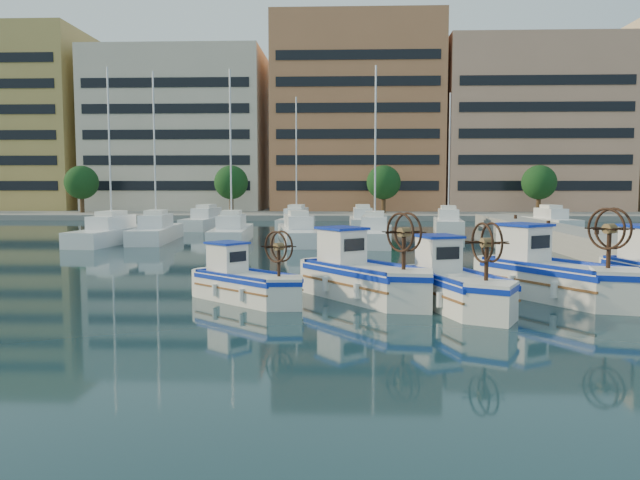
{
  "coord_description": "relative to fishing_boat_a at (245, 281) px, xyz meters",
  "views": [
    {
      "loc": [
        -0.61,
        -20.03,
        3.82
      ],
      "look_at": [
        -1.64,
        6.49,
        1.5
      ],
      "focal_mm": 35.0,
      "sensor_mm": 36.0,
      "label": 1
    }
  ],
  "objects": [
    {
      "name": "fishing_boat_b",
      "position": [
        3.9,
        0.56,
        0.16
      ],
      "size": [
        4.34,
        4.84,
        3.01
      ],
      "rotation": [
        0.0,
        0.0,
        0.65
      ],
      "color": "white",
      "rests_on": "ground"
    },
    {
      "name": "ground",
      "position": [
        3.91,
        -0.33,
        -0.67
      ],
      "size": [
        300.0,
        300.0,
        0.0
      ],
      "primitive_type": "plane",
      "color": "#17373D",
      "rests_on": "ground"
    },
    {
      "name": "yacht_marina",
      "position": [
        0.27,
        27.42,
        -0.14
      ],
      "size": [
        36.63,
        23.52,
        11.5
      ],
      "color": "white",
      "rests_on": "ground"
    },
    {
      "name": "fishing_boat_a",
      "position": [
        0.0,
        0.0,
        0.0
      ],
      "size": [
        3.83,
        3.62,
        2.42
      ],
      "rotation": [
        0.0,
        0.0,
        0.86
      ],
      "color": "white",
      "rests_on": "ground"
    },
    {
      "name": "waterfront",
      "position": [
        13.14,
        64.71,
        10.43
      ],
      "size": [
        180.0,
        40.0,
        25.6
      ],
      "color": "gray",
      "rests_on": "ground"
    },
    {
      "name": "fishing_boat_d",
      "position": [
        10.28,
        0.87,
        0.2
      ],
      "size": [
        4.33,
        5.17,
        3.15
      ],
      "rotation": [
        0.0,
        0.0,
        0.57
      ],
      "color": "white",
      "rests_on": "ground"
    },
    {
      "name": "fishing_boat_c",
      "position": [
        6.72,
        -0.88,
        0.1
      ],
      "size": [
        3.08,
        4.63,
        2.8
      ],
      "rotation": [
        0.0,
        0.0,
        0.32
      ],
      "color": "white",
      "rests_on": "ground"
    }
  ]
}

